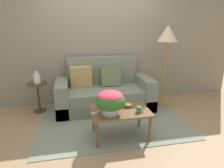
# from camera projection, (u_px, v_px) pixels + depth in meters

# --- Properties ---
(ground_plane) EXTENTS (14.00, 14.00, 0.00)m
(ground_plane) POSITION_uv_depth(u_px,v_px,m) (113.00, 125.00, 3.45)
(ground_plane) COLOR #997A56
(wall_back) EXTENTS (6.40, 0.12, 2.84)m
(wall_back) POSITION_uv_depth(u_px,v_px,m) (101.00, 38.00, 4.25)
(wall_back) COLOR gray
(wall_back) RESTS_ON ground
(area_rug) EXTENTS (2.56, 1.84, 0.01)m
(area_rug) POSITION_uv_depth(u_px,v_px,m) (111.00, 120.00, 3.60)
(area_rug) COLOR gray
(area_rug) RESTS_ON ground
(couch) EXTENTS (1.94, 0.90, 1.04)m
(couch) POSITION_uv_depth(u_px,v_px,m) (104.00, 93.00, 4.11)
(couch) COLOR #626B59
(couch) RESTS_ON ground
(coffee_table) EXTENTS (0.88, 0.57, 0.45)m
(coffee_table) POSITION_uv_depth(u_px,v_px,m) (120.00, 113.00, 2.99)
(coffee_table) COLOR brown
(coffee_table) RESTS_ON ground
(side_table) EXTENTS (0.38, 0.38, 0.61)m
(side_table) POSITION_uv_depth(u_px,v_px,m) (38.00, 92.00, 3.87)
(side_table) COLOR #4C331E
(side_table) RESTS_ON ground
(floor_lamp) EXTENTS (0.42, 0.42, 1.69)m
(floor_lamp) POSITION_uv_depth(u_px,v_px,m) (167.00, 38.00, 3.99)
(floor_lamp) COLOR olive
(floor_lamp) RESTS_ON ground
(potted_plant) EXTENTS (0.43, 0.43, 0.35)m
(potted_plant) POSITION_uv_depth(u_px,v_px,m) (110.00, 100.00, 2.80)
(potted_plant) COLOR #B7B2A8
(potted_plant) RESTS_ON coffee_table
(coffee_mug) EXTENTS (0.12, 0.08, 0.09)m
(coffee_mug) POSITION_uv_depth(u_px,v_px,m) (139.00, 109.00, 2.89)
(coffee_mug) COLOR #3D664C
(coffee_mug) RESTS_ON coffee_table
(snack_bowl) EXTENTS (0.13, 0.13, 0.07)m
(snack_bowl) POSITION_uv_depth(u_px,v_px,m) (128.00, 105.00, 3.09)
(snack_bowl) COLOR gold
(snack_bowl) RESTS_ON coffee_table
(table_vase) EXTENTS (0.13, 0.13, 0.23)m
(table_vase) POSITION_uv_depth(u_px,v_px,m) (37.00, 78.00, 3.78)
(table_vase) COLOR silver
(table_vase) RESTS_ON side_table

